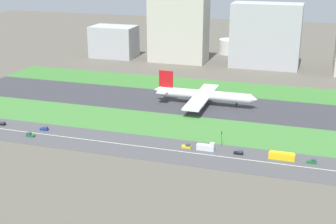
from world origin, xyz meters
name	(u,v)px	position (x,y,z in m)	size (l,w,h in m)	color
ground_plane	(173,102)	(0.00, 0.00, 0.00)	(800.00, 800.00, 0.00)	#5B564C
runway	(173,102)	(0.00, 0.00, 0.05)	(280.00, 46.00, 0.10)	#38383D
grass_median_north	(190,85)	(0.00, 41.00, 0.05)	(280.00, 36.00, 0.10)	#3D7A33
grass_median_south	(151,123)	(0.00, -41.00, 0.05)	(280.00, 36.00, 0.10)	#427F38
highway	(130,145)	(0.00, -73.00, 0.05)	(280.00, 28.00, 0.10)	#4C4C4F
highway_centerline	(130,145)	(0.00, -73.00, 0.11)	(266.00, 0.50, 0.01)	silver
airliner	(202,95)	(18.79, 0.00, 6.23)	(65.00, 56.00, 19.70)	white
car_0	(45,129)	(-50.16, -68.00, 0.92)	(4.40, 1.80, 2.00)	navy
car_4	(2,124)	(-76.57, -68.00, 0.92)	(4.40, 1.80, 2.00)	black
bus_0	(282,156)	(71.93, -68.00, 1.82)	(11.60, 2.50, 3.50)	yellow
car_2	(312,162)	(85.17, -68.00, 0.92)	(4.40, 1.80, 2.00)	#19662D
car_6	(30,135)	(-52.39, -78.00, 0.92)	(4.40, 1.80, 2.00)	#19662D
car_5	(187,146)	(27.57, -68.00, 0.92)	(4.40, 1.80, 2.00)	yellow
truck_0	(206,147)	(36.95, -68.00, 1.67)	(8.40, 2.50, 4.00)	silver
car_3	(239,153)	(52.63, -68.00, 0.92)	(4.40, 1.80, 2.00)	black
traffic_light	(222,137)	(42.74, -60.01, 4.29)	(0.36, 0.50, 7.20)	#4C4C51
terminal_building	(114,42)	(-90.00, 114.00, 13.77)	(39.43, 25.76, 27.54)	#B2B2B7
hangar_building	(179,30)	(-29.56, 114.00, 27.16)	(48.35, 25.76, 54.33)	beige
office_tower	(266,36)	(43.66, 114.00, 25.78)	(55.24, 25.24, 51.57)	#B2B2B7
fuel_tank_west	(193,44)	(-28.29, 159.00, 7.10)	(25.17, 25.17, 14.20)	silver
fuel_tank_centre	(230,47)	(7.73, 159.00, 6.65)	(21.16, 21.16, 13.30)	silver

